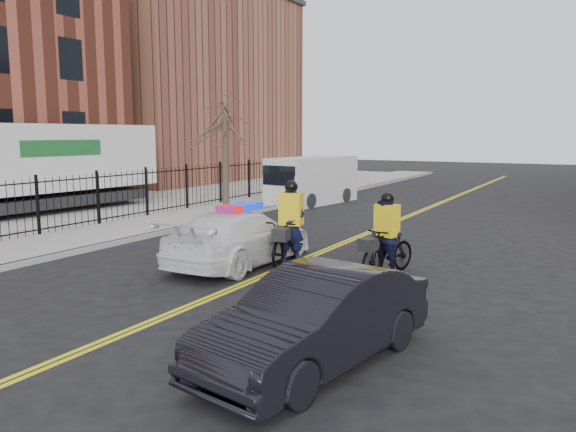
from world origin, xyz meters
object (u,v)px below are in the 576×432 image
(dark_sedan, at_px, (317,319))
(police_cruiser, at_px, (240,237))
(semi_trailer, at_px, (24,164))
(cyclist_near, at_px, (291,235))
(cargo_van, at_px, (311,181))
(cyclist_far, at_px, (386,242))

(dark_sedan, bearing_deg, police_cruiser, 143.56)
(semi_trailer, xyz_separation_m, cyclist_near, (13.95, -2.25, -1.40))
(police_cruiser, relative_size, cargo_van, 0.88)
(cargo_van, xyz_separation_m, cyclist_far, (8.04, -11.63, -0.31))
(police_cruiser, xyz_separation_m, cyclist_near, (1.15, 0.68, 0.05))
(dark_sedan, bearing_deg, cyclist_near, 132.17)
(semi_trailer, bearing_deg, cyclist_far, -3.27)
(semi_trailer, relative_size, cyclist_near, 5.24)
(dark_sedan, distance_m, cyclist_far, 5.76)
(cyclist_near, bearing_deg, cargo_van, 104.47)
(dark_sedan, xyz_separation_m, cyclist_near, (-3.52, 5.54, 0.06))
(dark_sedan, height_order, cargo_van, cargo_van)
(police_cruiser, distance_m, semi_trailer, 13.21)
(police_cruiser, bearing_deg, cyclist_near, -149.41)
(police_cruiser, distance_m, cargo_van, 13.18)
(police_cruiser, relative_size, cyclist_near, 2.09)
(cyclist_near, distance_m, cyclist_far, 2.57)
(semi_trailer, distance_m, cyclist_far, 16.71)
(dark_sedan, relative_size, cyclist_far, 2.07)
(semi_trailer, bearing_deg, cyclist_near, -5.13)
(cargo_van, bearing_deg, cyclist_near, -57.79)
(cyclist_near, bearing_deg, dark_sedan, -68.03)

